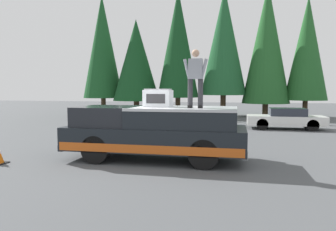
{
  "coord_description": "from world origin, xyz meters",
  "views": [
    {
      "loc": [
        -9.25,
        -2.88,
        2.19
      ],
      "look_at": [
        0.6,
        -0.75,
        1.35
      ],
      "focal_mm": 33.56,
      "sensor_mm": 36.0,
      "label": 1
    }
  ],
  "objects_px": {
    "parked_car_white": "(286,119)",
    "person_on_truck_bed": "(195,77)",
    "pickup_truck": "(155,132)",
    "compressor_unit": "(158,98)",
    "parked_car_grey": "(198,116)"
  },
  "relations": [
    {
      "from": "parked_car_white",
      "to": "parked_car_grey",
      "type": "bearing_deg",
      "value": 83.99
    },
    {
      "from": "pickup_truck",
      "to": "parked_car_white",
      "type": "relative_size",
      "value": 1.35
    },
    {
      "from": "compressor_unit",
      "to": "person_on_truck_bed",
      "type": "distance_m",
      "value": 1.42
    },
    {
      "from": "pickup_truck",
      "to": "parked_car_white",
      "type": "height_order",
      "value": "pickup_truck"
    },
    {
      "from": "pickup_truck",
      "to": "person_on_truck_bed",
      "type": "bearing_deg",
      "value": -100.36
    },
    {
      "from": "compressor_unit",
      "to": "parked_car_white",
      "type": "relative_size",
      "value": 0.2
    },
    {
      "from": "parked_car_white",
      "to": "person_on_truck_bed",
      "type": "bearing_deg",
      "value": 157.05
    },
    {
      "from": "pickup_truck",
      "to": "person_on_truck_bed",
      "type": "distance_m",
      "value": 2.11
    },
    {
      "from": "parked_car_white",
      "to": "compressor_unit",
      "type": "bearing_deg",
      "value": 149.84
    },
    {
      "from": "pickup_truck",
      "to": "parked_car_white",
      "type": "distance_m",
      "value": 10.33
    },
    {
      "from": "compressor_unit",
      "to": "person_on_truck_bed",
      "type": "xyz_separation_m",
      "value": [
        -0.4,
        -1.21,
        0.62
      ]
    },
    {
      "from": "pickup_truck",
      "to": "person_on_truck_bed",
      "type": "relative_size",
      "value": 3.28
    },
    {
      "from": "person_on_truck_bed",
      "to": "parked_car_grey",
      "type": "relative_size",
      "value": 0.41
    },
    {
      "from": "person_on_truck_bed",
      "to": "parked_car_grey",
      "type": "bearing_deg",
      "value": 6.28
    },
    {
      "from": "pickup_truck",
      "to": "compressor_unit",
      "type": "bearing_deg",
      "value": -16.68
    }
  ]
}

